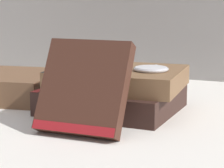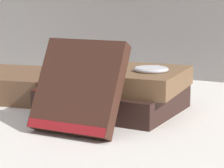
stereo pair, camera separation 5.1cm
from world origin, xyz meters
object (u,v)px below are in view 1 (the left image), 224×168
Objects in this scene: reading_glasses at (139,89)px; book_flat_top at (116,78)px; book_flat_bottom at (109,99)px; book_side_left at (0,85)px; book_leaning_front at (83,91)px; pocket_watch at (151,69)px.

book_flat_top is at bearing -94.66° from reading_glasses.
book_flat_bottom is 0.22m from book_side_left.
book_flat_bottom is at bearing 97.22° from book_leaning_front.
book_side_left is 0.26m from reading_glasses.
book_side_left reaches higher than book_flat_bottom.
book_side_left is (-0.22, 0.02, 0.00)m from book_flat_bottom.
pocket_watch is at bearing -77.25° from reading_glasses.
pocket_watch reaches higher than book_flat_bottom.
pocket_watch reaches higher than reading_glasses.
pocket_watch reaches higher than book_flat_top.
book_flat_top is 3.62× the size of pocket_watch.
reading_glasses is at bearing 93.35° from book_flat_top.
book_side_left is 1.76× the size of book_leaning_front.
book_flat_top is 0.18m from reading_glasses.
book_flat_top reaches higher than book_side_left.
book_leaning_front is (0.01, -0.13, 0.00)m from book_flat_top.
reading_glasses is at bearing 95.14° from book_leaning_front.
pocket_watch is at bearing 0.89° from book_flat_bottom.
book_leaning_front is 1.26× the size of reading_glasses.
book_leaning_front reaches higher than book_flat_bottom.
book_side_left is 0.29m from pocket_watch.
book_flat_top is at bearing 15.03° from book_flat_bottom.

